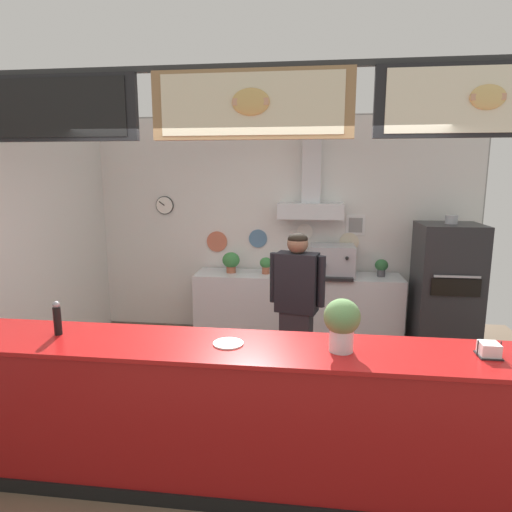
{
  "coord_description": "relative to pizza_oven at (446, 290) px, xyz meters",
  "views": [
    {
      "loc": [
        0.41,
        -3.35,
        2.21
      ],
      "look_at": [
        -0.11,
        0.77,
        1.42
      ],
      "focal_mm": 31.02,
      "sensor_mm": 36.0,
      "label": 1
    }
  ],
  "objects": [
    {
      "name": "back_prep_counter",
      "position": [
        -1.79,
        0.27,
        -0.37
      ],
      "size": [
        2.69,
        0.56,
        0.89
      ],
      "color": "silver",
      "rests_on": "ground_plane"
    },
    {
      "name": "potted_basil",
      "position": [
        -2.21,
        0.27,
        0.21
      ],
      "size": [
        0.16,
        0.16,
        0.22
      ],
      "color": "#9E563D",
      "rests_on": "back_prep_counter"
    },
    {
      "name": "shop_worker",
      "position": [
        -1.75,
        -1.14,
        0.07
      ],
      "size": [
        0.55,
        0.31,
        1.63
      ],
      "rotation": [
        0.0,
        0.0,
        2.91
      ],
      "color": "#232328",
      "rests_on": "ground_plane"
    },
    {
      "name": "potted_oregano",
      "position": [
        -0.72,
        0.3,
        0.21
      ],
      "size": [
        0.17,
        0.17,
        0.22
      ],
      "color": "#4C4C51",
      "rests_on": "back_prep_counter"
    },
    {
      "name": "napkin_holder",
      "position": [
        -0.48,
        -2.58,
        0.28
      ],
      "size": [
        0.15,
        0.14,
        0.11
      ],
      "color": "#262628",
      "rests_on": "service_counter"
    },
    {
      "name": "pizza_oven",
      "position": [
        0.0,
        0.0,
        0.0
      ],
      "size": [
        0.71,
        0.72,
        1.72
      ],
      "color": "#232326",
      "rests_on": "ground_plane"
    },
    {
      "name": "espresso_machine",
      "position": [
        -1.35,
        0.24,
        0.28
      ],
      "size": [
        0.56,
        0.52,
        0.4
      ],
      "color": "#A3A5AD",
      "rests_on": "back_prep_counter"
    },
    {
      "name": "back_wall_assembly",
      "position": [
        -2.01,
        0.49,
        0.76
      ],
      "size": [
        5.21,
        3.21,
        2.95
      ],
      "color": "gray",
      "rests_on": "ground_plane"
    },
    {
      "name": "ground_plane",
      "position": [
        -2.03,
        -2.06,
        -0.81
      ],
      "size": [
        6.54,
        6.54,
        0.0
      ],
      "primitive_type": "plane",
      "color": "brown"
    },
    {
      "name": "service_counter",
      "position": [
        -2.03,
        -2.59,
        -0.29
      ],
      "size": [
        4.26,
        0.64,
        1.05
      ],
      "color": "maroon",
      "rests_on": "ground_plane"
    },
    {
      "name": "condiment_plate",
      "position": [
        -2.17,
        -2.59,
        0.24
      ],
      "size": [
        0.21,
        0.21,
        0.01
      ],
      "color": "white",
      "rests_on": "service_counter"
    },
    {
      "name": "potted_sage",
      "position": [
        -2.68,
        0.28,
        0.24
      ],
      "size": [
        0.23,
        0.23,
        0.27
      ],
      "color": "#9E563D",
      "rests_on": "back_prep_counter"
    },
    {
      "name": "pepper_grinder",
      "position": [
        -3.43,
        -2.56,
        0.36
      ],
      "size": [
        0.06,
        0.06,
        0.25
      ],
      "color": "black",
      "rests_on": "service_counter"
    },
    {
      "name": "basil_vase",
      "position": [
        -1.41,
        -2.6,
        0.43
      ],
      "size": [
        0.24,
        0.24,
        0.35
      ],
      "color": "silver",
      "rests_on": "service_counter"
    }
  ]
}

